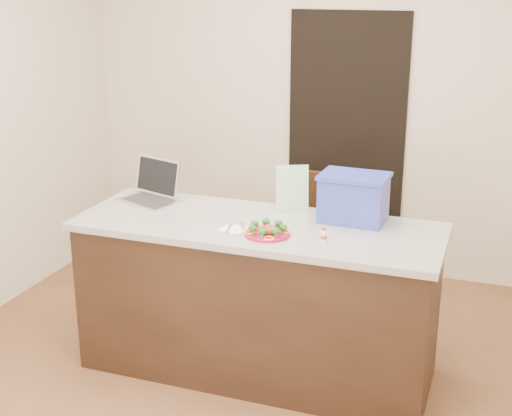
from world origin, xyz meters
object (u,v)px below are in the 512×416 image
(plate, at_px, (268,234))
(laptop, at_px, (153,189))
(blue_box, at_px, (354,198))
(chair, at_px, (306,238))
(island, at_px, (258,298))
(yogurt_bottle, at_px, (324,236))
(napkin, at_px, (234,229))

(plate, relative_size, laptop, 0.59)
(laptop, height_order, blue_box, blue_box)
(plate, relative_size, blue_box, 0.63)
(chair, bearing_deg, island, -97.14)
(laptop, bearing_deg, yogurt_bottle, 1.37)
(island, xyz_separation_m, laptop, (-0.76, 0.20, 0.53))
(plate, bearing_deg, chair, 92.48)
(plate, xyz_separation_m, napkin, (-0.20, 0.02, -0.01))
(blue_box, bearing_deg, napkin, -145.82)
(plate, xyz_separation_m, chair, (-0.04, 0.92, -0.36))
(napkin, xyz_separation_m, yogurt_bottle, (0.51, -0.01, 0.03))
(plate, height_order, blue_box, blue_box)
(island, xyz_separation_m, yogurt_bottle, (0.42, -0.15, 0.49))
(island, xyz_separation_m, napkin, (-0.09, -0.14, 0.46))
(blue_box, xyz_separation_m, chair, (-0.42, 0.53, -0.48))
(island, xyz_separation_m, blue_box, (0.49, 0.23, 0.59))
(yogurt_bottle, bearing_deg, napkin, 178.99)
(plate, relative_size, napkin, 1.85)
(chair, bearing_deg, plate, -89.08)
(yogurt_bottle, bearing_deg, laptop, 163.55)
(yogurt_bottle, height_order, chair, chair)
(napkin, bearing_deg, island, 56.29)
(napkin, xyz_separation_m, laptop, (-0.67, 0.34, 0.07))
(yogurt_bottle, distance_m, blue_box, 0.39)
(laptop, height_order, chair, laptop)
(blue_box, bearing_deg, plate, -131.99)
(plate, distance_m, blue_box, 0.55)
(yogurt_bottle, height_order, blue_box, blue_box)
(island, relative_size, napkin, 15.65)
(plate, bearing_deg, napkin, 173.13)
(yogurt_bottle, relative_size, laptop, 0.18)
(napkin, bearing_deg, chair, 79.54)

